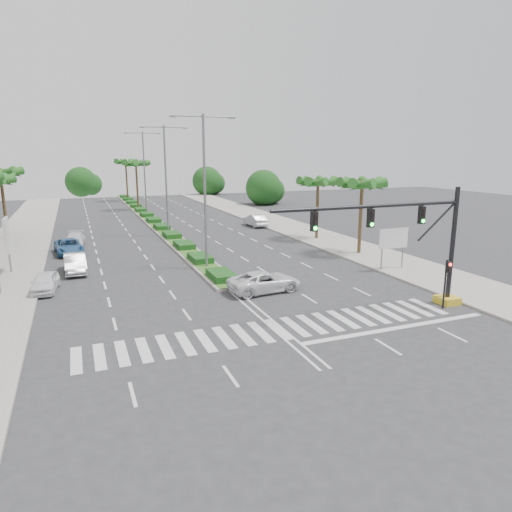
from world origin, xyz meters
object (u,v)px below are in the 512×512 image
(car_parked_b, at_px, (75,263))
(car_parked_c, at_px, (69,247))
(car_parked_d, at_px, (75,240))
(car_right, at_px, (255,220))
(car_crossing, at_px, (264,282))
(car_parked_a, at_px, (45,282))

(car_parked_b, relative_size, car_parked_c, 0.91)
(car_parked_c, height_order, car_parked_d, car_parked_c)
(car_parked_c, xyz_separation_m, car_parked_d, (0.53, 3.56, -0.03))
(car_parked_c, relative_size, car_right, 1.08)
(car_parked_d, bearing_deg, car_crossing, -55.64)
(car_parked_b, distance_m, car_parked_c, 7.42)
(car_parked_b, bearing_deg, car_parked_c, 91.57)
(car_parked_c, distance_m, car_right, 23.58)
(car_parked_d, bearing_deg, car_parked_c, -93.32)
(car_parked_c, height_order, car_right, car_right)
(car_parked_c, xyz_separation_m, car_right, (21.93, 8.66, 0.07))
(car_crossing, distance_m, car_right, 27.86)
(car_parked_c, height_order, car_crossing, car_crossing)
(car_parked_c, bearing_deg, car_parked_d, 75.26)
(car_crossing, height_order, car_right, car_right)
(car_parked_c, bearing_deg, car_crossing, -61.14)
(car_parked_b, height_order, car_parked_c, car_parked_b)
(car_parked_a, height_order, car_parked_c, car_parked_c)
(car_parked_c, relative_size, car_parked_d, 1.09)
(car_crossing, bearing_deg, car_right, -25.31)
(car_parked_c, distance_m, car_parked_d, 3.60)
(car_parked_a, relative_size, car_parked_d, 0.85)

